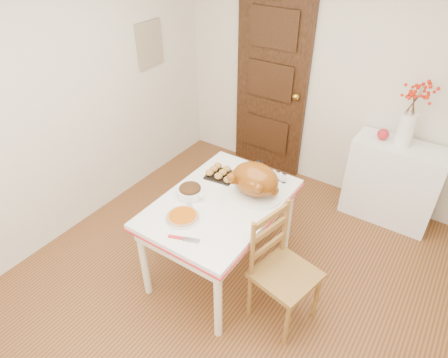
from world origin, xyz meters
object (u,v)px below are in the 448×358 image
Objects in this scene: kitchen_table at (221,236)px; chair_oak at (286,273)px; sideboard at (392,182)px; turkey_platter at (255,181)px; pumpkin_pie at (183,216)px.

chair_oak reaches higher than kitchen_table.
turkey_platter is (-0.81, -1.33, 0.48)m from sideboard.
chair_oak is 0.86m from pumpkin_pie.
pumpkin_pie reaches higher than kitchen_table.
sideboard is 2.21m from pumpkin_pie.
turkey_platter is 0.63m from pumpkin_pie.
chair_oak is at bearing -101.08° from sideboard.
turkey_platter is at bearing -121.43° from sideboard.
chair_oak is at bearing -21.14° from turkey_platter.
pumpkin_pie is (-0.11, -0.34, 0.41)m from kitchen_table.
sideboard is 0.67× the size of kitchen_table.
chair_oak reaches higher than sideboard.
turkey_platter reaches higher than chair_oak.
chair_oak reaches higher than pumpkin_pie.
turkey_platter is at bearing 66.71° from chair_oak.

